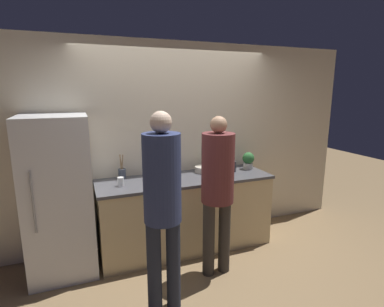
% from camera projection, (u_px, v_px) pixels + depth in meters
% --- Properties ---
extents(ground_plane, '(14.00, 14.00, 0.00)m').
position_uv_depth(ground_plane, '(197.00, 261.00, 3.57)').
color(ground_plane, '#8C704C').
extents(wall_back, '(5.20, 0.06, 2.60)m').
position_uv_depth(wall_back, '(176.00, 144.00, 3.97)').
color(wall_back, beige).
rests_on(wall_back, ground_plane).
extents(counter, '(2.17, 0.72, 0.93)m').
position_uv_depth(counter, '(185.00, 212.00, 3.83)').
color(counter, beige).
rests_on(counter, ground_plane).
extents(refrigerator, '(0.68, 0.71, 1.75)m').
position_uv_depth(refrigerator, '(59.00, 197.00, 3.22)').
color(refrigerator, white).
rests_on(refrigerator, ground_plane).
extents(person_left, '(0.33, 0.33, 1.83)m').
position_uv_depth(person_left, '(163.00, 199.00, 2.57)').
color(person_left, '#232838').
rests_on(person_left, ground_plane).
extents(person_center, '(0.34, 0.34, 1.74)m').
position_uv_depth(person_center, '(218.00, 183.00, 3.14)').
color(person_center, '#38332D').
rests_on(person_center, ground_plane).
extents(fruit_bowl, '(0.26, 0.26, 0.12)m').
position_uv_depth(fruit_bowl, '(205.00, 169.00, 3.97)').
color(fruit_bowl, beige).
rests_on(fruit_bowl, counter).
extents(utensil_crock, '(0.09, 0.09, 0.31)m').
position_uv_depth(utensil_crock, '(122.00, 173.00, 3.65)').
color(utensil_crock, '#3D424C').
rests_on(utensil_crock, counter).
extents(bottle_dark, '(0.07, 0.07, 0.20)m').
position_uv_depth(bottle_dark, '(233.00, 166.00, 3.97)').
color(bottle_dark, '#333338').
rests_on(bottle_dark, counter).
extents(bottle_amber, '(0.07, 0.07, 0.22)m').
position_uv_depth(bottle_amber, '(219.00, 171.00, 3.69)').
color(bottle_amber, brown).
rests_on(bottle_amber, counter).
extents(cup_white, '(0.07, 0.07, 0.10)m').
position_uv_depth(cup_white, '(121.00, 182.00, 3.38)').
color(cup_white, white).
rests_on(cup_white, counter).
extents(potted_plant, '(0.16, 0.16, 0.23)m').
position_uv_depth(potted_plant, '(248.00, 160.00, 4.10)').
color(potted_plant, beige).
rests_on(potted_plant, counter).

